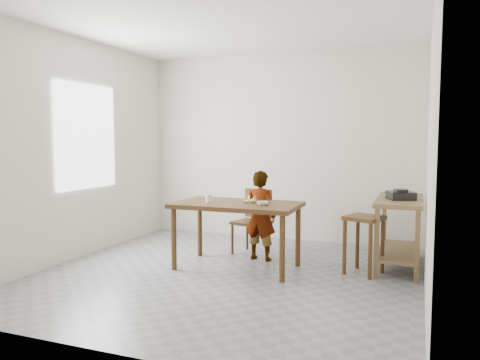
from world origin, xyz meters
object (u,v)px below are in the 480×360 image
at_px(dining_chair, 251,222).
at_px(stool, 364,245).
at_px(child, 260,215).
at_px(dining_table, 237,235).
at_px(prep_counter, 399,233).

xyz_separation_m(dining_chair, stool, (1.45, -0.40, -0.09)).
bearing_deg(child, stool, 179.80).
xyz_separation_m(child, stool, (1.24, -0.15, -0.23)).
distance_m(dining_chair, stool, 1.51).
relative_size(dining_chair, stool, 1.28).
xyz_separation_m(dining_table, stool, (1.37, 0.28, -0.06)).
relative_size(prep_counter, child, 1.10).
height_order(prep_counter, dining_chair, dining_chair).
xyz_separation_m(dining_table, prep_counter, (1.72, 0.70, 0.03)).
height_order(dining_table, dining_chair, dining_chair).
bearing_deg(dining_chair, dining_table, -69.93).
bearing_deg(dining_table, dining_chair, 96.36).
relative_size(dining_table, prep_counter, 1.17).
height_order(dining_table, stool, dining_table).
bearing_deg(dining_chair, prep_counter, 14.41).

